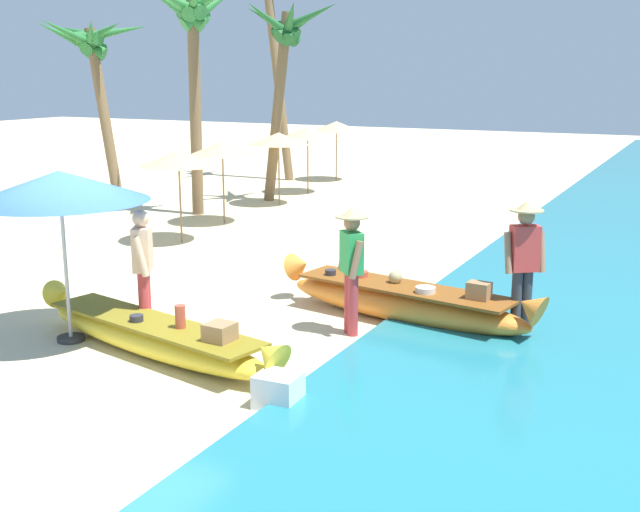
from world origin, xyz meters
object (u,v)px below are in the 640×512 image
object	(u,v)px
person_vendor_hatted	(351,261)
palm_tree_leaning_seaward	(192,24)
palm_tree_mid_cluster	(286,42)
person_vendor_assistant	(524,259)
person_tourist_customer	(143,266)
patio_umbrella_large	(60,187)
palm_tree_far_behind	(268,2)
cooler_box	(278,391)
boat_orange_midground	(404,301)
palm_tree_tall_inland	(91,50)
boat_yellow_foreground	(154,336)

from	to	relation	value
person_vendor_hatted	palm_tree_leaning_seaward	distance (m)	10.47
palm_tree_mid_cluster	person_vendor_assistant	bearing A→B (deg)	-45.70
person_tourist_customer	person_vendor_assistant	distance (m)	4.99
patio_umbrella_large	palm_tree_mid_cluster	distance (m)	11.92
patio_umbrella_large	palm_tree_far_behind	world-z (taller)	palm_tree_far_behind
person_vendor_hatted	palm_tree_leaning_seaward	world-z (taller)	palm_tree_leaning_seaward
person_vendor_assistant	cooler_box	distance (m)	3.97
palm_tree_leaning_seaward	palm_tree_mid_cluster	size ratio (longest dim) A/B	1.05
boat_orange_midground	palm_tree_mid_cluster	size ratio (longest dim) A/B	0.78
palm_tree_mid_cluster	person_tourist_customer	bearing A→B (deg)	-70.41
person_vendor_assistant	palm_tree_tall_inland	distance (m)	14.62
cooler_box	boat_yellow_foreground	bearing A→B (deg)	160.40
patio_umbrella_large	person_vendor_hatted	bearing A→B (deg)	31.20
person_vendor_hatted	cooler_box	size ratio (longest dim) A/B	3.84
person_vendor_assistant	palm_tree_tall_inland	size ratio (longest dim) A/B	0.37
palm_tree_mid_cluster	boat_orange_midground	bearing A→B (deg)	-52.15
palm_tree_leaning_seaward	palm_tree_mid_cluster	distance (m)	2.91
person_vendor_assistant	palm_tree_tall_inland	world-z (taller)	palm_tree_tall_inland
boat_yellow_foreground	palm_tree_far_behind	bearing A→B (deg)	115.40
boat_yellow_foreground	person_vendor_assistant	size ratio (longest dim) A/B	2.35
person_tourist_customer	patio_umbrella_large	xyz separation A→B (m)	(-0.79, -0.57, 1.07)
boat_yellow_foreground	patio_umbrella_large	world-z (taller)	patio_umbrella_large
boat_orange_midground	boat_yellow_foreground	bearing A→B (deg)	-130.37
person_vendor_assistant	patio_umbrella_large	size ratio (longest dim) A/B	0.82
person_vendor_hatted	palm_tree_tall_inland	world-z (taller)	palm_tree_tall_inland
patio_umbrella_large	cooler_box	size ratio (longest dim) A/B	4.98
person_tourist_customer	palm_tree_far_behind	xyz separation A→B (m)	(-6.68, 14.69, 4.64)
boat_yellow_foreground	boat_orange_midground	xyz separation A→B (m)	(2.29, 2.69, 0.05)
palm_tree_leaning_seaward	palm_tree_far_behind	xyz separation A→B (m)	(-1.83, 6.65, 1.07)
boat_orange_midground	cooler_box	bearing A→B (deg)	-92.06
boat_yellow_foreground	palm_tree_leaning_seaward	bearing A→B (deg)	122.22
patio_umbrella_large	palm_tree_leaning_seaward	world-z (taller)	palm_tree_leaning_seaward
palm_tree_leaning_seaward	palm_tree_far_behind	distance (m)	6.98
boat_orange_midground	person_tourist_customer	size ratio (longest dim) A/B	2.41
person_vendor_hatted	palm_tree_mid_cluster	world-z (taller)	palm_tree_mid_cluster
patio_umbrella_large	palm_tree_tall_inland	size ratio (longest dim) A/B	0.46
boat_yellow_foreground	cooler_box	bearing A→B (deg)	-17.37
patio_umbrella_large	cooler_box	xyz separation A→B (m)	(3.49, -0.60, -1.86)
boat_yellow_foreground	palm_tree_far_behind	world-z (taller)	palm_tree_far_behind
person_tourist_customer	boat_yellow_foreground	bearing A→B (deg)	-43.25
palm_tree_leaning_seaward	cooler_box	distance (m)	12.69
person_tourist_customer	palm_tree_mid_cluster	distance (m)	11.86
palm_tree_mid_cluster	palm_tree_far_behind	world-z (taller)	palm_tree_far_behind
person_vendor_hatted	palm_tree_leaning_seaward	size ratio (longest dim) A/B	0.31
person_tourist_customer	palm_tree_far_behind	bearing A→B (deg)	114.46
boat_orange_midground	palm_tree_leaning_seaward	xyz separation A→B (m)	(-7.67, 5.84, 4.26)
person_vendor_hatted	person_tourist_customer	xyz separation A→B (m)	(-2.38, -1.35, -0.03)
person_vendor_assistant	palm_tree_far_behind	world-z (taller)	palm_tree_far_behind
person_vendor_hatted	palm_tree_mid_cluster	bearing A→B (deg)	123.44
person_vendor_hatted	palm_tree_tall_inland	xyz separation A→B (m)	(-10.83, 7.16, 3.01)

